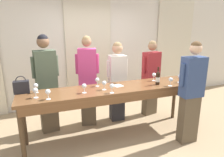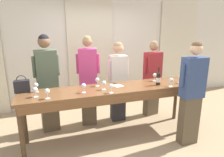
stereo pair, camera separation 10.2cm
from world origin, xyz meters
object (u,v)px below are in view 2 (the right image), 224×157
object	(u,v)px
wine_bottle	(158,78)
wine_glass_back_left	(104,83)
wine_glass_center_left	(155,75)
wine_glass_near_host	(47,91)
wine_glass_center_mid	(36,85)
handbag	(22,86)
wine_glass_front_left	(35,90)
tasting_bar	(114,93)
wine_glass_back_mid	(171,80)
wine_glass_center_right	(97,80)
guest_cream_sweater	(118,80)
wine_glass_front_mid	(84,86)
host_pouring	(192,93)
wine_glass_front_right	(111,86)
guest_striped_shirt	(152,78)
guest_olive_jacket	(48,83)
wine_glass_back_right	(181,77)
guest_pink_top	(88,80)

from	to	relation	value
wine_bottle	wine_glass_back_left	distance (m)	1.03
wine_glass_center_left	wine_glass_near_host	xyz separation A→B (m)	(-2.02, -0.35, 0.00)
wine_glass_center_mid	handbag	bearing A→B (deg)	163.31
wine_bottle	wine_glass_front_left	distance (m)	2.12
wine_glass_front_left	wine_glass_center_mid	distance (m)	0.25
tasting_bar	wine_glass_back_mid	bearing A→B (deg)	-13.21
wine_glass_center_right	tasting_bar	bearing A→B (deg)	-39.82
handbag	guest_cream_sweater	distance (m)	1.86
wine_glass_front_mid	wine_glass_near_host	size ratio (longest dim) A/B	1.00
wine_glass_front_mid	handbag	bearing A→B (deg)	159.77
wine_glass_center_right	wine_glass_center_mid	bearing A→B (deg)	179.60
tasting_bar	wine_glass_front_mid	world-z (taller)	wine_glass_front_mid
wine_glass_back_left	host_pouring	size ratio (longest dim) A/B	0.09
wine_glass_front_left	wine_glass_front_mid	world-z (taller)	same
wine_glass_front_right	wine_glass_near_host	distance (m)	0.99
handbag	wine_glass_front_mid	size ratio (longest dim) A/B	1.82
wine_bottle	wine_glass_center_left	bearing A→B (deg)	73.50
handbag	guest_striped_shirt	distance (m)	2.66
wine_glass_front_right	guest_olive_jacket	world-z (taller)	guest_olive_jacket
wine_glass_front_mid	wine_glass_back_right	size ratio (longest dim) A/B	1.00
wine_glass_front_mid	wine_glass_center_right	world-z (taller)	same
wine_glass_front_mid	guest_pink_top	xyz separation A→B (m)	(0.23, 0.72, -0.12)
wine_glass_front_mid	guest_cream_sweater	world-z (taller)	guest_cream_sweater
tasting_bar	wine_glass_near_host	bearing A→B (deg)	-170.93
wine_glass_center_mid	wine_glass_front_right	bearing A→B (deg)	-20.96
tasting_bar	handbag	distance (m)	1.53
wine_glass_front_right	wine_glass_center_right	distance (m)	0.45
handbag	wine_glass_near_host	xyz separation A→B (m)	(0.39, -0.45, 0.01)
guest_olive_jacket	host_pouring	xyz separation A→B (m)	(2.27, -1.23, -0.05)
handbag	wine_glass_back_left	xyz separation A→B (m)	(1.31, -0.31, 0.01)
wine_glass_back_mid	wine_glass_center_right	bearing A→B (deg)	160.67
wine_glass_front_right	guest_cream_sweater	xyz separation A→B (m)	(0.44, 0.88, -0.18)
tasting_bar	guest_striped_shirt	world-z (taller)	guest_striped_shirt
wine_glass_center_mid	wine_glass_back_left	world-z (taller)	same
wine_glass_center_left	guest_pink_top	xyz separation A→B (m)	(-1.23, 0.47, -0.12)
wine_glass_back_right	guest_cream_sweater	size ratio (longest dim) A/B	0.09
wine_glass_front_mid	wine_glass_front_left	bearing A→B (deg)	177.42
guest_olive_jacket	wine_glass_center_mid	bearing A→B (deg)	-112.66
wine_glass_back_right	guest_striped_shirt	xyz separation A→B (m)	(-0.18, 0.75, -0.18)
wine_glass_back_left	wine_glass_front_mid	bearing A→B (deg)	-172.87
tasting_bar	wine_glass_center_right	bearing A→B (deg)	140.18
wine_glass_center_right	wine_glass_back_left	world-z (taller)	same
wine_glass_center_mid	wine_glass_back_left	bearing A→B (deg)	-12.47
wine_glass_center_right	guest_olive_jacket	size ratio (longest dim) A/B	0.08
wine_glass_back_left	guest_striped_shirt	world-z (taller)	guest_striped_shirt
handbag	guest_olive_jacket	size ratio (longest dim) A/B	0.15
wine_glass_back_left	guest_olive_jacket	distance (m)	1.14
wine_glass_front_right	wine_glass_center_mid	world-z (taller)	same
guest_olive_jacket	wine_glass_back_right	bearing A→B (deg)	-17.29
wine_glass_center_mid	wine_glass_back_left	distance (m)	1.12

